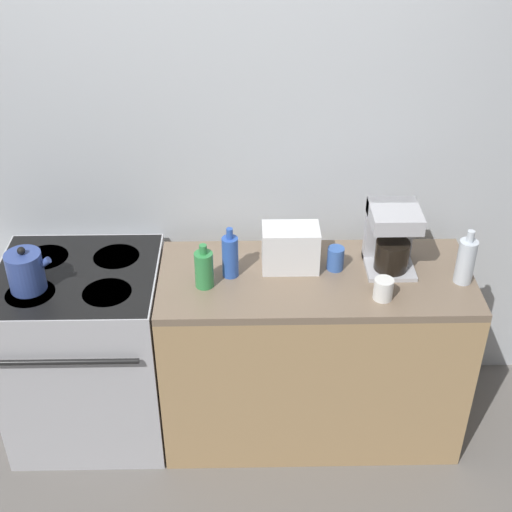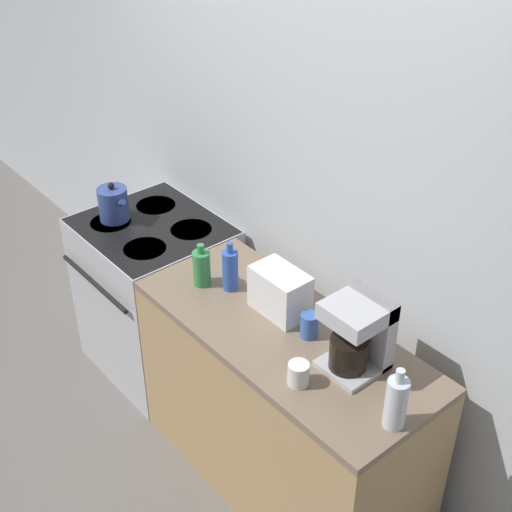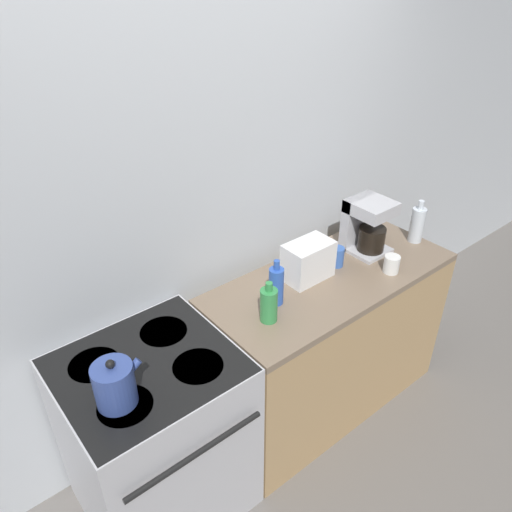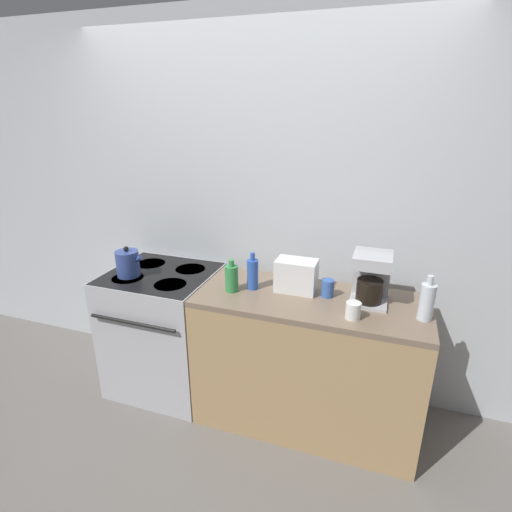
{
  "view_description": "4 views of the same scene",
  "coord_description": "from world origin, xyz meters",
  "px_view_note": "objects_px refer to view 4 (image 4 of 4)",
  "views": [
    {
      "loc": [
        0.18,
        -2.27,
        2.72
      ],
      "look_at": [
        0.23,
        0.31,
        1.01
      ],
      "focal_mm": 50.0,
      "sensor_mm": 36.0,
      "label": 1
    },
    {
      "loc": [
        2.18,
        -1.26,
        2.8
      ],
      "look_at": [
        0.22,
        0.37,
        1.1
      ],
      "focal_mm": 50.0,
      "sensor_mm": 36.0,
      "label": 2
    },
    {
      "loc": [
        -1.16,
        -1.11,
        2.38
      ],
      "look_at": [
        0.05,
        0.38,
        1.17
      ],
      "focal_mm": 35.0,
      "sensor_mm": 36.0,
      "label": 3
    },
    {
      "loc": [
        0.89,
        -1.86,
        1.99
      ],
      "look_at": [
        0.14,
        0.32,
        1.12
      ],
      "focal_mm": 28.0,
      "sensor_mm": 36.0,
      "label": 4
    }
  ],
  "objects_px": {
    "toaster": "(296,275)",
    "cup_white": "(353,310)",
    "kettle": "(128,263)",
    "bottle_green": "(232,278)",
    "bottle_blue": "(253,274)",
    "stove": "(165,329)",
    "bottle_clear": "(427,301)",
    "cup_blue": "(328,288)",
    "coffee_maker": "(371,276)"
  },
  "relations": [
    {
      "from": "stove",
      "to": "cup_blue",
      "type": "xyz_separation_m",
      "value": [
        1.16,
        0.02,
        0.5
      ]
    },
    {
      "from": "kettle",
      "to": "cup_blue",
      "type": "height_order",
      "value": "kettle"
    },
    {
      "from": "bottle_green",
      "to": "coffee_maker",
      "type": "bearing_deg",
      "value": 9.74
    },
    {
      "from": "bottle_green",
      "to": "bottle_blue",
      "type": "bearing_deg",
      "value": 34.5
    },
    {
      "from": "bottle_green",
      "to": "cup_white",
      "type": "distance_m",
      "value": 0.76
    },
    {
      "from": "bottle_clear",
      "to": "bottle_blue",
      "type": "xyz_separation_m",
      "value": [
        -1.01,
        0.07,
        -0.01
      ]
    },
    {
      "from": "cup_white",
      "to": "bottle_clear",
      "type": "bearing_deg",
      "value": 17.52
    },
    {
      "from": "stove",
      "to": "bottle_clear",
      "type": "height_order",
      "value": "bottle_clear"
    },
    {
      "from": "bottle_blue",
      "to": "stove",
      "type": "bearing_deg",
      "value": 178.37
    },
    {
      "from": "stove",
      "to": "kettle",
      "type": "height_order",
      "value": "kettle"
    },
    {
      "from": "stove",
      "to": "coffee_maker",
      "type": "height_order",
      "value": "coffee_maker"
    },
    {
      "from": "toaster",
      "to": "cup_white",
      "type": "bearing_deg",
      "value": -32.56
    },
    {
      "from": "toaster",
      "to": "bottle_green",
      "type": "distance_m",
      "value": 0.4
    },
    {
      "from": "stove",
      "to": "bottle_clear",
      "type": "distance_m",
      "value": 1.79
    },
    {
      "from": "coffee_maker",
      "to": "bottle_clear",
      "type": "xyz_separation_m",
      "value": [
        0.3,
        -0.13,
        -0.05
      ]
    },
    {
      "from": "bottle_blue",
      "to": "bottle_clear",
      "type": "bearing_deg",
      "value": -3.72
    },
    {
      "from": "bottle_clear",
      "to": "cup_blue",
      "type": "bearing_deg",
      "value": 168.87
    },
    {
      "from": "coffee_maker",
      "to": "bottle_green",
      "type": "xyz_separation_m",
      "value": [
        -0.82,
        -0.14,
        -0.07
      ]
    },
    {
      "from": "bottle_green",
      "to": "stove",
      "type": "bearing_deg",
      "value": 170.6
    },
    {
      "from": "cup_blue",
      "to": "cup_white",
      "type": "height_order",
      "value": "cup_blue"
    },
    {
      "from": "bottle_blue",
      "to": "cup_blue",
      "type": "bearing_deg",
      "value": 5.07
    },
    {
      "from": "toaster",
      "to": "bottle_blue",
      "type": "height_order",
      "value": "bottle_blue"
    },
    {
      "from": "toaster",
      "to": "cup_blue",
      "type": "relative_size",
      "value": 2.32
    },
    {
      "from": "coffee_maker",
      "to": "bottle_clear",
      "type": "relative_size",
      "value": 1.18
    },
    {
      "from": "bottle_blue",
      "to": "cup_white",
      "type": "xyz_separation_m",
      "value": [
        0.64,
        -0.18,
        -0.05
      ]
    },
    {
      "from": "coffee_maker",
      "to": "cup_blue",
      "type": "height_order",
      "value": "coffee_maker"
    },
    {
      "from": "kettle",
      "to": "bottle_green",
      "type": "xyz_separation_m",
      "value": [
        0.75,
        0.01,
        -0.0
      ]
    },
    {
      "from": "toaster",
      "to": "cup_white",
      "type": "relative_size",
      "value": 2.67
    },
    {
      "from": "kettle",
      "to": "cup_blue",
      "type": "relative_size",
      "value": 1.95
    },
    {
      "from": "toaster",
      "to": "cup_blue",
      "type": "distance_m",
      "value": 0.21
    },
    {
      "from": "toaster",
      "to": "stove",
      "type": "bearing_deg",
      "value": -177.66
    },
    {
      "from": "cup_blue",
      "to": "cup_white",
      "type": "distance_m",
      "value": 0.28
    },
    {
      "from": "stove",
      "to": "bottle_clear",
      "type": "relative_size",
      "value": 3.54
    },
    {
      "from": "kettle",
      "to": "coffee_maker",
      "type": "distance_m",
      "value": 1.58
    },
    {
      "from": "stove",
      "to": "bottle_blue",
      "type": "distance_m",
      "value": 0.88
    },
    {
      "from": "coffee_maker",
      "to": "bottle_green",
      "type": "distance_m",
      "value": 0.84
    },
    {
      "from": "toaster",
      "to": "coffee_maker",
      "type": "relative_size",
      "value": 0.83
    },
    {
      "from": "stove",
      "to": "kettle",
      "type": "relative_size",
      "value": 4.3
    },
    {
      "from": "bottle_clear",
      "to": "cup_white",
      "type": "distance_m",
      "value": 0.39
    },
    {
      "from": "kettle",
      "to": "bottle_blue",
      "type": "height_order",
      "value": "bottle_blue"
    },
    {
      "from": "kettle",
      "to": "cup_white",
      "type": "height_order",
      "value": "kettle"
    },
    {
      "from": "stove",
      "to": "bottle_green",
      "type": "height_order",
      "value": "bottle_green"
    },
    {
      "from": "cup_white",
      "to": "kettle",
      "type": "bearing_deg",
      "value": 176.31
    },
    {
      "from": "coffee_maker",
      "to": "cup_white",
      "type": "height_order",
      "value": "coffee_maker"
    },
    {
      "from": "kettle",
      "to": "cup_white",
      "type": "bearing_deg",
      "value": -3.69
    },
    {
      "from": "toaster",
      "to": "bottle_green",
      "type": "xyz_separation_m",
      "value": [
        -0.38,
        -0.14,
        -0.02
      ]
    },
    {
      "from": "stove",
      "to": "cup_blue",
      "type": "height_order",
      "value": "cup_blue"
    },
    {
      "from": "cup_blue",
      "to": "coffee_maker",
      "type": "bearing_deg",
      "value": 5.42
    },
    {
      "from": "cup_white",
      "to": "bottle_blue",
      "type": "bearing_deg",
      "value": 164.2
    },
    {
      "from": "toaster",
      "to": "bottle_blue",
      "type": "relative_size",
      "value": 1.05
    }
  ]
}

